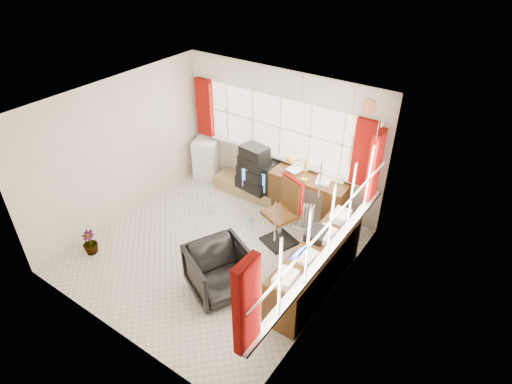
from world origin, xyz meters
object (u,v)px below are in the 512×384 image
Objects in this scene: credenza at (315,267)px; radiator at (303,220)px; desk at (311,193)px; desk_lamp at (306,164)px; task_chair at (286,209)px; mini_fridge at (207,158)px; tv_bench at (248,187)px; crt_tv at (261,174)px; office_chair at (220,271)px.

radiator is at bearing 126.05° from credenza.
desk_lamp is at bearing -99.38° from desk.
desk_lamp is 0.85m from task_chair.
desk is 1.21× the size of task_chair.
desk_lamp reaches higher than radiator.
mini_fridge is (-2.45, 0.90, -0.22)m from task_chair.
mini_fridge is at bearing 175.82° from tv_bench.
desk is 1.75× the size of mini_fridge.
mini_fridge is at bearing 154.61° from credenza.
tv_bench is (-1.36, 0.82, -0.50)m from task_chair.
mini_fridge is at bearing 159.93° from task_chair.
credenza reaches higher than mini_fridge.
credenza reaches higher than radiator.
crt_tv reaches higher than tv_bench.
mini_fridge is at bearing 169.03° from radiator.
desk_lamp is (-0.03, -0.21, 0.68)m from desk.
desk is at bearing 106.61° from radiator.
desk_lamp reaches higher than office_chair.
crt_tv is 0.82× the size of mini_fridge.
desk is 3.09× the size of desk_lamp.
desk_lamp reaches higher than crt_tv.
desk_lamp is at bearing -5.76° from tv_bench.
office_chair is (-0.13, -2.44, -0.07)m from desk.
radiator is 2.62m from mini_fridge.
desk reaches higher than office_chair.
task_chair is 1.77× the size of crt_tv.
tv_bench is at bearing 52.69° from office_chair.
credenza reaches higher than crt_tv.
mini_fridge is (-3.37, 1.60, 0.01)m from credenza.
radiator is 1.54m from tv_bench.
desk_lamp is at bearing 122.53° from radiator.
desk_lamp reaches higher than tv_bench.
radiator is at bearing -15.80° from tv_bench.
crt_tv is (0.30, 0.01, 0.40)m from tv_bench.
credenza is at bearing -33.70° from tv_bench.
desk is 1.86m from credenza.
crt_tv is at bearing 142.18° from task_chair.
radiator is (0.28, 1.94, -0.17)m from office_chair.
mini_fridge reaches higher than crt_tv.
radiator is 0.38× the size of tv_bench.
radiator is at bearing 73.66° from task_chair.
desk is 2.14× the size of crt_tv.
task_chair is 1.45× the size of mini_fridge.
desk_lamp is 1.17m from crt_tv.
desk_lamp is 1.64m from tv_bench.
desk is at bearing 22.75° from office_chair.
crt_tv is 1.40m from mini_fridge.
desk_lamp is 0.55× the size of office_chair.
task_chair is at bearing 19.83° from office_chair.
credenza is at bearing -54.66° from desk_lamp.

